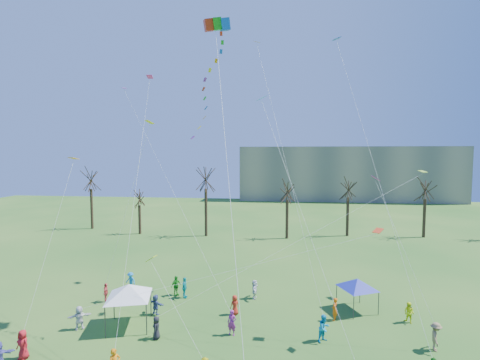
# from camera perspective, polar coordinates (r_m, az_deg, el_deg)

# --- Properties ---
(distant_building) EXTENTS (60.00, 14.00, 15.00)m
(distant_building) POSITION_cam_1_polar(r_m,az_deg,el_deg) (100.37, 17.69, 1.10)
(distant_building) COLOR gray
(distant_building) RESTS_ON ground
(bare_tree_row) EXTENTS (70.03, 9.11, 11.61)m
(bare_tree_row) POSITION_cam_1_polar(r_m,az_deg,el_deg) (52.54, 3.67, -1.74)
(bare_tree_row) COLOR black
(bare_tree_row) RESTS_ON ground
(big_box_kite) EXTENTS (2.86, 6.84, 23.13)m
(big_box_kite) POSITION_cam_1_polar(r_m,az_deg,el_deg) (24.81, -4.69, 15.56)
(big_box_kite) COLOR red
(big_box_kite) RESTS_ON ground
(canopy_tent_white) EXTENTS (4.10, 4.10, 3.19)m
(canopy_tent_white) POSITION_cam_1_polar(r_m,az_deg,el_deg) (26.98, -18.43, -17.49)
(canopy_tent_white) COLOR #3F3F44
(canopy_tent_white) RESTS_ON ground
(canopy_tent_blue) EXTENTS (3.24, 3.24, 2.65)m
(canopy_tent_blue) POSITION_cam_1_polar(r_m,az_deg,el_deg) (29.81, 19.39, -16.32)
(canopy_tent_blue) COLOR #3F3F44
(canopy_tent_blue) RESTS_ON ground
(festival_crowd) EXTENTS (27.73, 13.62, 1.84)m
(festival_crowd) POSITION_cam_1_polar(r_m,az_deg,el_deg) (25.67, -4.57, -22.95)
(festival_crowd) COLOR red
(festival_crowd) RESTS_ON ground
(small_kites_aloft) EXTENTS (30.48, 18.52, 32.09)m
(small_kites_aloft) POSITION_cam_1_polar(r_m,az_deg,el_deg) (27.04, 1.65, 6.74)
(small_kites_aloft) COLOR orange
(small_kites_aloft) RESTS_ON ground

